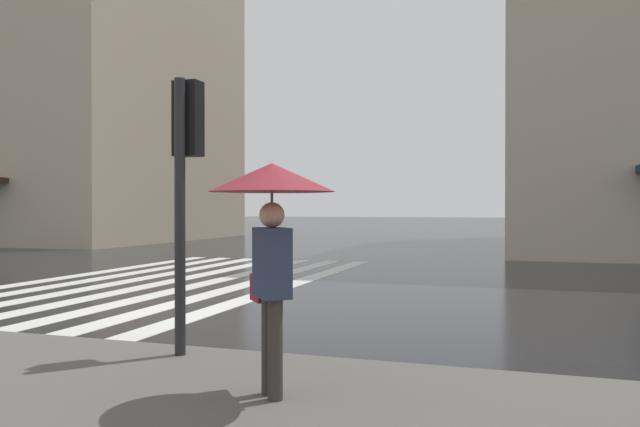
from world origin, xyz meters
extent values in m
plane|color=black|center=(0.00, 0.00, 0.00)|extent=(220.00, 220.00, 0.00)
cube|color=silver|center=(4.00, -0.80, 0.00)|extent=(13.00, 0.50, 0.01)
cube|color=silver|center=(4.00, 0.20, 0.00)|extent=(13.00, 0.50, 0.01)
cube|color=silver|center=(4.00, 1.20, 0.00)|extent=(13.00, 0.50, 0.01)
cube|color=silver|center=(4.00, 2.20, 0.00)|extent=(13.00, 0.50, 0.01)
cube|color=silver|center=(4.00, 3.20, 0.00)|extent=(13.00, 0.50, 0.01)
cube|color=silver|center=(4.00, 4.20, 0.00)|extent=(13.00, 0.50, 0.01)
cube|color=silver|center=(4.00, 5.20, 0.00)|extent=(13.00, 0.50, 0.01)
cylinder|color=#232326|center=(-3.43, -2.34, 1.68)|extent=(0.12, 0.12, 3.06)
cube|color=black|center=(-3.25, -2.34, 2.79)|extent=(0.22, 0.30, 0.85)
sphere|color=red|center=(-3.13, -2.34, 3.07)|extent=(0.17, 0.17, 0.17)
sphere|color=orange|center=(-3.13, -2.34, 2.79)|extent=(0.17, 0.17, 0.17)
sphere|color=green|center=(-3.13, -2.34, 2.51)|extent=(0.17, 0.17, 0.17)
cube|color=#2D3851|center=(-4.55, -3.90, 1.31)|extent=(0.46, 0.44, 0.60)
sphere|color=tan|center=(-4.55, -3.90, 1.72)|extent=(0.22, 0.22, 0.22)
cylinder|color=#38332D|center=(-4.62, -3.96, 0.58)|extent=(0.13, 0.13, 0.86)
cylinder|color=#38332D|center=(-4.48, -3.85, 0.58)|extent=(0.13, 0.13, 0.86)
cube|color=maroon|center=(-4.33, -3.72, 1.06)|extent=(0.32, 0.30, 0.24)
cone|color=maroon|center=(-4.55, -3.90, 2.04)|extent=(1.09, 1.09, 0.25)
cylinder|color=#4C4C51|center=(-4.55, -3.90, 1.51)|extent=(0.02, 0.02, 0.81)
camera|label=1|loc=(-9.53, -5.99, 1.78)|focal=35.19mm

